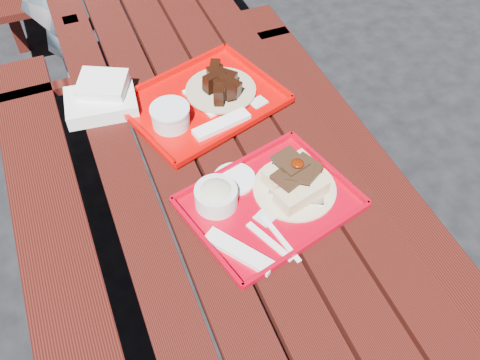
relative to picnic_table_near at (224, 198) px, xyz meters
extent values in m
plane|color=black|center=(0.00, 0.00, -0.56)|extent=(60.00, 60.00, 0.00)
cube|color=#40130C|center=(-0.30, 0.00, 0.17)|extent=(0.14, 2.40, 0.04)
cube|color=#40130C|center=(-0.15, 0.00, 0.17)|extent=(0.14, 2.40, 0.04)
cube|color=#40130C|center=(0.00, 0.00, 0.17)|extent=(0.14, 2.40, 0.04)
cube|color=#40130C|center=(0.15, 0.00, 0.17)|extent=(0.14, 2.40, 0.04)
cube|color=#40130C|center=(0.30, 0.00, 0.17)|extent=(0.14, 2.40, 0.04)
cube|color=#40130C|center=(-0.58, 0.00, -0.13)|extent=(0.25, 2.40, 0.04)
cube|color=#40130C|center=(-0.58, 0.84, -0.35)|extent=(0.06, 0.06, 0.42)
cube|color=#40130C|center=(0.58, 0.00, -0.13)|extent=(0.25, 2.40, 0.04)
cube|color=#40130C|center=(0.58, 0.84, -0.35)|extent=(0.06, 0.06, 0.42)
cube|color=#40130C|center=(-0.30, 0.96, -0.19)|extent=(0.06, 0.06, 0.75)
cube|color=#40130C|center=(0.30, 0.96, -0.19)|extent=(0.06, 0.06, 0.75)
cube|color=#40130C|center=(0.00, 0.96, -0.13)|extent=(1.40, 0.06, 0.04)
cube|color=#40130C|center=(-0.58, 1.96, -0.35)|extent=(0.06, 0.06, 0.42)
cube|color=#B60014|center=(0.06, -0.22, 0.20)|extent=(0.53, 0.45, 0.01)
cube|color=#B60014|center=(0.02, -0.05, 0.21)|extent=(0.44, 0.12, 0.02)
cube|color=#B60014|center=(0.11, -0.39, 0.21)|extent=(0.44, 0.12, 0.02)
cube|color=#B60014|center=(0.28, -0.16, 0.21)|extent=(0.10, 0.34, 0.02)
cube|color=#B60014|center=(-0.16, -0.28, 0.21)|extent=(0.10, 0.34, 0.02)
cylinder|color=beige|center=(0.15, -0.20, 0.21)|extent=(0.25, 0.25, 0.01)
cube|color=beige|center=(0.15, -0.24, 0.24)|extent=(0.17, 0.11, 0.05)
cube|color=beige|center=(0.15, -0.16, 0.24)|extent=(0.17, 0.11, 0.05)
ellipsoid|color=#531402|center=(0.15, -0.20, 0.33)|extent=(0.04, 0.04, 0.01)
cylinder|color=silver|center=(-0.08, -0.16, 0.23)|extent=(0.12, 0.12, 0.06)
ellipsoid|color=beige|center=(-0.08, -0.16, 0.25)|extent=(0.11, 0.11, 0.05)
cylinder|color=white|center=(0.00, -0.10, 0.21)|extent=(0.13, 0.13, 0.01)
cube|color=white|center=(-0.08, -0.34, 0.21)|extent=(0.15, 0.20, 0.02)
cube|color=white|center=(0.01, -0.34, 0.21)|extent=(0.08, 0.16, 0.01)
cube|color=white|center=(0.04, -0.34, 0.20)|extent=(0.05, 0.17, 0.01)
cube|color=silver|center=(0.03, -0.26, 0.20)|extent=(0.07, 0.07, 0.00)
cube|color=#CD0302|center=(0.03, 0.27, 0.20)|extent=(0.58, 0.51, 0.01)
cube|color=#CD0302|center=(-0.03, 0.45, 0.21)|extent=(0.47, 0.16, 0.02)
cube|color=#CD0302|center=(0.09, 0.09, 0.21)|extent=(0.47, 0.16, 0.02)
cube|color=#CD0302|center=(0.26, 0.34, 0.21)|extent=(0.13, 0.37, 0.02)
cube|color=#CD0302|center=(-0.20, 0.19, 0.21)|extent=(0.13, 0.37, 0.02)
cube|color=white|center=(0.08, 0.28, 0.21)|extent=(0.21, 0.21, 0.01)
cylinder|color=tan|center=(0.11, 0.29, 0.22)|extent=(0.25, 0.25, 0.01)
cylinder|color=silver|center=(-0.10, 0.20, 0.23)|extent=(0.12, 0.12, 0.06)
cylinder|color=white|center=(-0.10, 0.20, 0.27)|extent=(0.13, 0.13, 0.01)
cube|color=white|center=(0.05, 0.13, 0.21)|extent=(0.21, 0.09, 0.02)
cube|color=silver|center=(0.21, 0.19, 0.21)|extent=(0.07, 0.06, 0.00)
cube|color=white|center=(-0.29, 0.38, 0.22)|extent=(0.25, 0.20, 0.05)
cube|color=white|center=(-0.27, 0.41, 0.26)|extent=(0.20, 0.19, 0.04)
camera|label=1|loc=(-0.37, -1.07, 1.43)|focal=40.00mm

